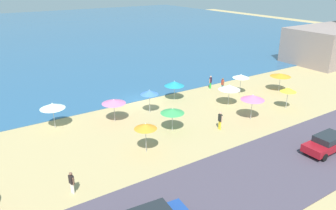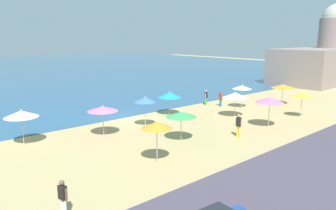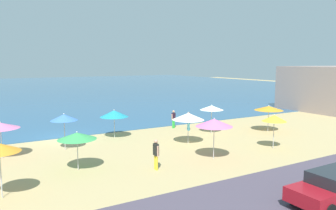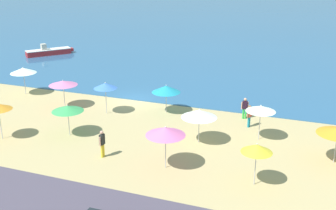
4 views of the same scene
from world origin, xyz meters
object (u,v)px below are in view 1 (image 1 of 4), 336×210
at_px(bather_1, 220,120).
at_px(beach_umbrella_10, 281,75).
at_px(beach_umbrella_1, 146,126).
at_px(beach_umbrella_5, 288,90).
at_px(beach_umbrella_3, 52,106).
at_px(beach_umbrella_9, 114,102).
at_px(bather_3, 72,182).
at_px(beach_umbrella_11, 172,111).
at_px(bather_0, 211,81).
at_px(beach_umbrella_0, 229,87).
at_px(bather_2, 223,84).
at_px(beach_umbrella_2, 253,97).
at_px(beach_umbrella_4, 174,84).
at_px(parked_car_1, 327,143).
at_px(beach_umbrella_7, 149,92).
at_px(beach_umbrella_8, 241,76).

bearing_deg(bather_1, beach_umbrella_10, 17.26).
height_order(beach_umbrella_1, beach_umbrella_5, beach_umbrella_1).
bearing_deg(beach_umbrella_5, beach_umbrella_3, 158.14).
height_order(beach_umbrella_9, bather_3, beach_umbrella_9).
bearing_deg(bather_1, beach_umbrella_9, 136.49).
distance_m(beach_umbrella_11, bather_3, 11.55).
xyz_separation_m(bather_0, bather_3, (-21.58, -11.56, -0.05)).
height_order(beach_umbrella_3, beach_umbrella_5, beach_umbrella_3).
xyz_separation_m(beach_umbrella_5, beach_umbrella_11, (-13.24, 2.29, -0.20)).
bearing_deg(bather_1, beach_umbrella_5, -0.53).
bearing_deg(beach_umbrella_0, bather_2, 55.80).
distance_m(beach_umbrella_2, beach_umbrella_4, 9.36).
relative_size(beach_umbrella_5, parked_car_1, 0.57).
relative_size(beach_umbrella_9, parked_car_1, 0.54).
distance_m(beach_umbrella_1, beach_umbrella_2, 12.01).
bearing_deg(beach_umbrella_7, beach_umbrella_5, -28.63).
height_order(beach_umbrella_8, bather_3, beach_umbrella_8).
xyz_separation_m(beach_umbrella_7, bather_2, (11.11, 1.14, -1.36)).
distance_m(beach_umbrella_1, beach_umbrella_4, 12.35).
distance_m(beach_umbrella_0, beach_umbrella_10, 8.52).
bearing_deg(bather_0, beach_umbrella_2, -106.54).
xyz_separation_m(beach_umbrella_9, bather_0, (14.42, 2.61, -1.16)).
relative_size(beach_umbrella_2, bather_2, 1.57).
relative_size(bather_1, bather_3, 1.10).
height_order(beach_umbrella_0, beach_umbrella_5, beach_umbrella_5).
bearing_deg(beach_umbrella_1, beach_umbrella_4, 44.98).
bearing_deg(beach_umbrella_10, beach_umbrella_5, -133.69).
bearing_deg(bather_1, beach_umbrella_11, 150.10).
xyz_separation_m(beach_umbrella_8, beach_umbrella_10, (4.82, -1.91, -0.15)).
xyz_separation_m(beach_umbrella_0, bather_2, (2.66, 3.92, -1.13)).
relative_size(beach_umbrella_0, beach_umbrella_4, 1.04).
height_order(beach_umbrella_2, beach_umbrella_3, beach_umbrella_2).
distance_m(beach_umbrella_9, beach_umbrella_11, 6.00).
distance_m(beach_umbrella_5, beach_umbrella_9, 18.25).
xyz_separation_m(beach_umbrella_5, bather_3, (-23.97, -1.84, -1.28)).
xyz_separation_m(beach_umbrella_3, bather_3, (-1.84, -10.72, -1.33)).
xyz_separation_m(beach_umbrella_5, parked_car_1, (-4.99, -7.82, -1.36)).
bearing_deg(beach_umbrella_7, bather_0, 14.41).
relative_size(beach_umbrella_3, bather_3, 1.58).
height_order(beach_umbrella_1, beach_umbrella_3, beach_umbrella_1).
bearing_deg(beach_umbrella_10, bather_1, -162.74).
bearing_deg(beach_umbrella_4, beach_umbrella_8, -19.18).
distance_m(beach_umbrella_5, parked_car_1, 9.37).
bearing_deg(bather_2, beach_umbrella_11, -152.91).
relative_size(beach_umbrella_4, beach_umbrella_5, 0.93).
bearing_deg(bather_3, beach_umbrella_2, 6.01).
height_order(beach_umbrella_0, beach_umbrella_9, beach_umbrella_0).
height_order(beach_umbrella_9, beach_umbrella_11, beach_umbrella_9).
height_order(beach_umbrella_2, beach_umbrella_4, beach_umbrella_2).
bearing_deg(beach_umbrella_5, parked_car_1, -122.53).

